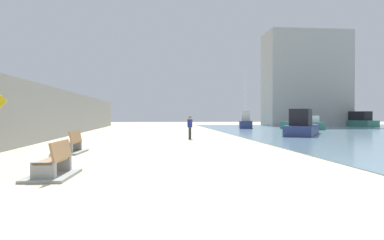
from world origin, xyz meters
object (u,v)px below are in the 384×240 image
(bench_near, at_px, (53,168))
(boat_mid_bay, at_px, (356,121))
(boat_distant, at_px, (245,122))
(boat_far_right, at_px, (302,126))
(bench_far, at_px, (71,148))
(boat_far_left, at_px, (303,124))
(person_walking, at_px, (190,126))

(bench_near, xyz_separation_m, boat_mid_bay, (30.74, 40.33, 0.56))
(boat_distant, xyz_separation_m, boat_far_right, (0.90, -15.80, -0.04))
(bench_near, relative_size, bench_far, 0.99)
(boat_far_left, bearing_deg, bench_near, -122.08)
(person_walking, relative_size, boat_mid_bay, 0.21)
(bench_far, bearing_deg, boat_far_right, 39.19)
(bench_near, height_order, boat_far_right, boat_far_right)
(person_walking, bearing_deg, boat_distant, 66.30)
(bench_far, distance_m, boat_far_left, 31.42)
(bench_near, relative_size, boat_mid_bay, 0.27)
(bench_near, distance_m, boat_far_left, 36.12)
(boat_far_left, distance_m, boat_far_right, 12.39)
(boat_far_right, bearing_deg, boat_mid_bay, 52.58)
(boat_far_left, relative_size, boat_distant, 0.76)
(bench_far, relative_size, boat_mid_bay, 0.28)
(bench_near, xyz_separation_m, bench_far, (-0.97, 6.50, 0.00))
(boat_mid_bay, xyz_separation_m, boat_far_left, (-11.56, -9.73, -0.18))
(bench_far, height_order, boat_distant, boat_distant)
(bench_far, relative_size, boat_distant, 0.29)
(bench_far, height_order, boat_mid_bay, boat_mid_bay)
(boat_far_right, bearing_deg, bench_near, -127.20)
(bench_near, bearing_deg, boat_far_right, 52.80)
(person_walking, height_order, boat_distant, boat_distant)
(bench_far, distance_m, boat_far_right, 19.99)
(boat_far_left, relative_size, boat_far_right, 0.73)
(bench_far, xyz_separation_m, boat_far_left, (20.15, 24.11, 0.38))
(boat_distant, bearing_deg, person_walking, -113.70)
(boat_mid_bay, distance_m, boat_distant, 17.96)
(bench_near, bearing_deg, bench_far, 98.48)
(person_walking, bearing_deg, boat_mid_bay, 44.09)
(boat_far_left, distance_m, boat_distant, 7.05)
(bench_near, bearing_deg, person_walking, 71.84)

